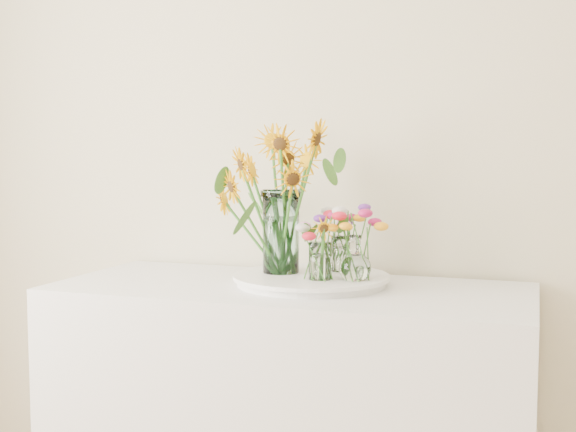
# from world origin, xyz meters

# --- Properties ---
(tray) EXTENTS (0.44, 0.44, 0.02)m
(tray) POSITION_xyz_m (-0.23, 1.97, 0.91)
(tray) COLOR white
(tray) RESTS_ON counter
(mason_jar) EXTENTS (0.14, 0.14, 0.26)m
(mason_jar) POSITION_xyz_m (-0.33, 1.98, 1.05)
(mason_jar) COLOR #A0D0CA
(mason_jar) RESTS_ON tray
(sunflower_bouquet) EXTENTS (0.91, 0.91, 0.48)m
(sunflower_bouquet) POSITION_xyz_m (-0.33, 1.98, 1.16)
(sunflower_bouquet) COLOR #EBA204
(sunflower_bouquet) RESTS_ON tray
(small_vase_a) EXTENTS (0.07, 0.07, 0.11)m
(small_vase_a) POSITION_xyz_m (-0.18, 1.90, 0.98)
(small_vase_a) COLOR white
(small_vase_a) RESTS_ON tray
(wildflower_posy_a) EXTENTS (0.19, 0.19, 0.20)m
(wildflower_posy_a) POSITION_xyz_m (-0.18, 1.90, 1.03)
(wildflower_posy_a) COLOR #FFA416
(wildflower_posy_a) RESTS_ON tray
(small_vase_b) EXTENTS (0.10, 0.10, 0.13)m
(small_vase_b) POSITION_xyz_m (-0.08, 1.93, 0.99)
(small_vase_b) COLOR white
(small_vase_b) RESTS_ON tray
(wildflower_posy_b) EXTENTS (0.21, 0.21, 0.22)m
(wildflower_posy_b) POSITION_xyz_m (-0.08, 1.93, 1.04)
(wildflower_posy_b) COLOR #FFA416
(wildflower_posy_b) RESTS_ON tray
(small_vase_c) EXTENTS (0.07, 0.07, 0.11)m
(small_vase_c) POSITION_xyz_m (-0.16, 2.07, 0.98)
(small_vase_c) COLOR white
(small_vase_c) RESTS_ON tray
(wildflower_posy_c) EXTENTS (0.19, 0.19, 0.20)m
(wildflower_posy_c) POSITION_xyz_m (-0.16, 2.07, 1.03)
(wildflower_posy_c) COLOR #FFA416
(wildflower_posy_c) RESTS_ON tray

